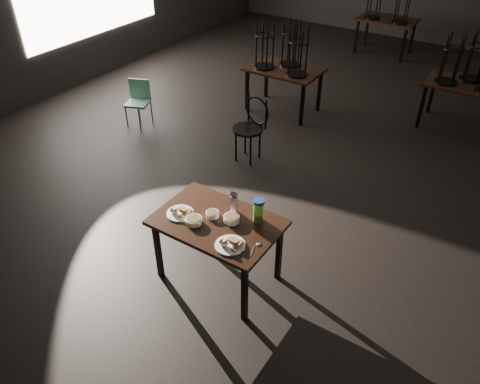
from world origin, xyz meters
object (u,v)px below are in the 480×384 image
Objects in this scene: juice_carton at (234,203)px; bentwood_chair at (252,124)px; water_bottle at (258,210)px; main_table at (217,227)px; school_chair at (139,99)px.

bentwood_chair is (-1.05, 2.01, -0.32)m from juice_carton.
main_table is at bearing -145.70° from water_bottle.
water_bottle is (0.32, 0.22, 0.20)m from main_table.
water_bottle is (0.26, 0.02, 0.01)m from juice_carton.
water_bottle is 0.33× the size of school_chair.
juice_carton is 3.68m from school_chair.
school_chair is at bearing 148.44° from juice_carton.
water_bottle is at bearing 5.27° from juice_carton.
main_table is 4.91× the size of water_bottle.
water_bottle is at bearing -51.76° from school_chair.
main_table is at bearing -57.21° from school_chair.
main_table is 4.84× the size of juice_carton.
juice_carton is 0.26m from water_bottle.
main_table is 0.44m from water_bottle.
main_table reaches higher than school_chair.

